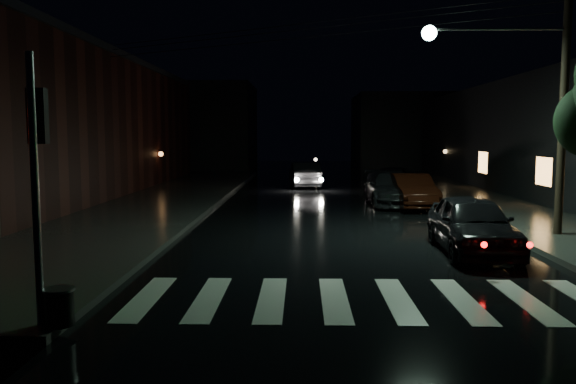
# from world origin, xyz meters

# --- Properties ---
(ground) EXTENTS (120.00, 120.00, 0.00)m
(ground) POSITION_xyz_m (0.00, 0.00, 0.00)
(ground) COLOR black
(ground) RESTS_ON ground
(sidewalk_left) EXTENTS (6.00, 44.00, 0.15)m
(sidewalk_left) POSITION_xyz_m (-5.00, 14.00, 0.07)
(sidewalk_left) COLOR #282826
(sidewalk_left) RESTS_ON ground
(sidewalk_right) EXTENTS (4.00, 44.00, 0.15)m
(sidewalk_right) POSITION_xyz_m (10.00, 14.00, 0.07)
(sidewalk_right) COLOR #282826
(sidewalk_right) RESTS_ON ground
(building_left) EXTENTS (10.00, 36.00, 7.00)m
(building_left) POSITION_xyz_m (-12.00, 16.00, 3.50)
(building_left) COLOR black
(building_left) RESTS_ON ground
(building_far_left) EXTENTS (14.00, 10.00, 8.00)m
(building_far_left) POSITION_xyz_m (-10.00, 45.00, 4.00)
(building_far_left) COLOR black
(building_far_left) RESTS_ON ground
(building_far_right) EXTENTS (14.00, 10.00, 7.00)m
(building_far_right) POSITION_xyz_m (14.00, 45.00, 3.50)
(building_far_right) COLOR black
(building_far_right) RESTS_ON ground
(crosswalk) EXTENTS (9.00, 3.00, 0.01)m
(crosswalk) POSITION_xyz_m (3.00, 0.50, 0.01)
(crosswalk) COLOR beige
(crosswalk) RESTS_ON ground
(signal_pole_corner) EXTENTS (0.68, 0.61, 4.20)m
(signal_pole_corner) POSITION_xyz_m (-2.14, -1.46, 1.54)
(signal_pole_corner) COLOR slate
(signal_pole_corner) RESTS_ON ground
(utility_pole) EXTENTS (4.92, 0.44, 8.00)m
(utility_pole) POSITION_xyz_m (8.83, 7.00, 4.60)
(utility_pole) COLOR black
(utility_pole) RESTS_ON ground
(parked_car_a) EXTENTS (1.97, 4.55, 1.53)m
(parked_car_a) POSITION_xyz_m (6.31, 4.93, 0.76)
(parked_car_a) COLOR black
(parked_car_a) RESTS_ON ground
(parked_car_b) EXTENTS (1.71, 4.52, 1.47)m
(parked_car_b) POSITION_xyz_m (6.48, 14.19, 0.74)
(parked_car_b) COLOR black
(parked_car_b) RESTS_ON ground
(parked_car_c) EXTENTS (2.12, 5.16, 1.50)m
(parked_car_c) POSITION_xyz_m (5.80, 15.35, 0.75)
(parked_car_c) COLOR black
(parked_car_c) RESTS_ON ground
(parked_car_d) EXTENTS (2.50, 5.32, 1.47)m
(parked_car_d) POSITION_xyz_m (6.57, 18.83, 0.73)
(parked_car_d) COLOR black
(parked_car_d) RESTS_ON ground
(oncoming_car) EXTENTS (1.99, 4.70, 1.51)m
(oncoming_car) POSITION_xyz_m (1.95, 23.93, 0.75)
(oncoming_car) COLOR black
(oncoming_car) RESTS_ON ground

